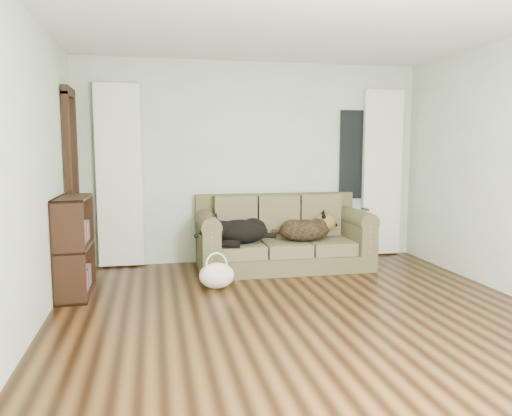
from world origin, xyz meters
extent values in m
plane|color=black|center=(0.00, 0.00, 0.00)|extent=(5.00, 5.00, 0.00)
plane|color=white|center=(0.00, 0.00, 2.60)|extent=(5.00, 5.00, 0.00)
cube|color=beige|center=(0.00, 2.50, 1.30)|extent=(4.50, 0.04, 2.60)
cube|color=beige|center=(-2.25, 0.00, 1.30)|extent=(0.04, 5.00, 2.60)
cube|color=white|center=(-1.70, 2.42, 1.15)|extent=(0.55, 0.08, 2.25)
cube|color=white|center=(1.80, 2.42, 1.15)|extent=(0.55, 0.08, 2.25)
cube|color=black|center=(1.45, 2.47, 1.40)|extent=(0.50, 0.03, 1.20)
cube|color=black|center=(-2.20, 2.05, 1.05)|extent=(0.07, 0.60, 2.10)
cube|color=#31301D|center=(0.29, 1.98, 0.45)|extent=(2.11, 0.91, 0.86)
ellipsoid|color=black|center=(-0.32, 1.88, 0.48)|extent=(0.72, 0.52, 0.30)
ellipsoid|color=black|center=(0.57, 1.92, 0.49)|extent=(0.68, 0.49, 0.29)
cube|color=black|center=(1.31, 1.84, 0.73)|extent=(0.07, 0.17, 0.02)
ellipsoid|color=silver|center=(-0.65, 1.23, 0.16)|extent=(0.38, 0.30, 0.28)
cube|color=black|center=(-2.09, 1.29, 0.50)|extent=(0.35, 0.83, 1.01)
camera|label=1|loc=(-1.29, -3.96, 1.50)|focal=35.00mm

